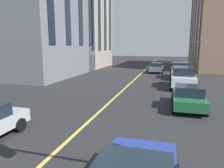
# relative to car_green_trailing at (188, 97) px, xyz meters

# --- Properties ---
(lane_centre_line) EXTENTS (80.00, 0.16, 0.01)m
(lane_centre_line) POSITION_rel_car_green_trailing_xyz_m (6.14, 4.90, -0.70)
(lane_centre_line) COLOR #D8C64C
(lane_centre_line) RESTS_ON ground_plane
(car_green_trailing) EXTENTS (3.90, 1.89, 1.40)m
(car_green_trailing) POSITION_rel_car_green_trailing_xyz_m (0.00, 0.00, 0.00)
(car_green_trailing) COLOR #1E6038
(car_green_trailing) RESTS_ON ground_plane
(car_red_mid) EXTENTS (3.90, 1.89, 1.40)m
(car_red_mid) POSITION_rel_car_green_trailing_xyz_m (23.25, 0.00, 0.00)
(car_red_mid) COLOR #B21E1E
(car_red_mid) RESTS_ON ground_plane
(car_white_far) EXTENTS (4.70, 2.14, 1.88)m
(car_white_far) POSITION_rel_car_green_trailing_xyz_m (6.48, 0.00, 0.27)
(car_white_far) COLOR silver
(car_white_far) RESTS_ON ground_plane
(car_grey_parked_b) EXTENTS (3.90, 1.89, 1.40)m
(car_grey_parked_b) POSITION_rel_car_green_trailing_xyz_m (16.94, 2.98, 0.00)
(car_grey_parked_b) COLOR slate
(car_grey_parked_b) RESTS_ON ground_plane
(car_grey_near) EXTENTS (4.70, 2.14, 1.88)m
(car_grey_near) POSITION_rel_car_green_trailing_xyz_m (12.13, 0.00, 0.27)
(car_grey_near) COLOR slate
(car_grey_near) RESTS_ON ground_plane
(building_left_far) EXTENTS (12.27, 8.63, 21.51)m
(building_left_far) POSITION_rel_car_green_trailing_xyz_m (21.13, 16.65, 10.06)
(building_left_far) COLOR #A89E8E
(building_left_far) RESTS_ON ground_plane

